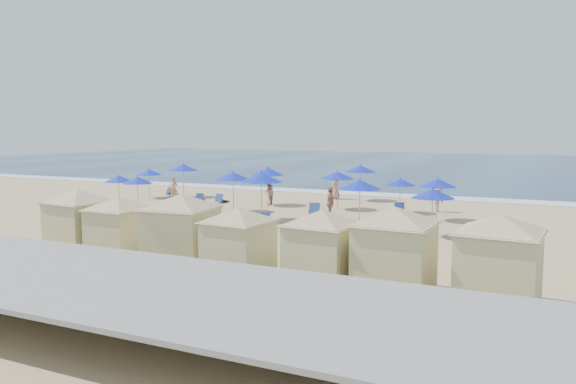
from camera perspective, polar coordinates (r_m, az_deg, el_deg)
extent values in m
plane|color=tan|center=(30.03, -4.08, -3.19)|extent=(160.00, 160.00, 0.00)
cube|color=#0E274D|center=(82.21, 15.21, 2.67)|extent=(160.00, 80.00, 0.06)
cube|color=white|center=(44.04, 5.92, -0.12)|extent=(160.00, 2.50, 0.08)
cube|color=gray|center=(19.90, -23.03, -6.99)|extent=(160.00, 2.20, 1.10)
cube|color=black|center=(25.76, -6.48, -4.01)|extent=(0.72, 0.72, 0.71)
cube|color=beige|center=(24.38, -20.43, -3.36)|extent=(2.24, 2.24, 2.05)
cube|color=tan|center=(24.23, -20.52, -0.96)|extent=(2.35, 2.35, 0.08)
pyramid|color=tan|center=(24.18, -20.57, 0.24)|extent=(4.48, 4.48, 0.51)
cube|color=beige|center=(22.70, -16.75, -4.09)|extent=(1.97, 1.97, 1.92)
cube|color=tan|center=(22.55, -16.83, -1.69)|extent=(2.07, 2.07, 0.08)
pyramid|color=tan|center=(22.49, -16.87, -0.48)|extent=(4.21, 4.21, 0.48)
cube|color=beige|center=(20.69, -10.76, -4.62)|extent=(2.33, 2.33, 2.14)
cube|color=tan|center=(20.51, -10.82, -1.67)|extent=(2.45, 2.45, 0.09)
pyramid|color=tan|center=(20.45, -10.85, -0.19)|extent=(4.68, 4.68, 0.54)
cube|color=beige|center=(19.02, -5.04, -5.86)|extent=(2.06, 2.06, 1.91)
cube|color=tan|center=(18.84, -5.07, -3.02)|extent=(2.16, 2.16, 0.08)
pyramid|color=tan|center=(18.77, -5.08, -1.59)|extent=(4.17, 4.17, 0.48)
cube|color=beige|center=(18.06, 3.44, -6.42)|extent=(2.10, 2.10, 1.96)
cube|color=tan|center=(17.86, 3.46, -3.35)|extent=(2.21, 2.21, 0.08)
pyramid|color=tan|center=(17.79, 3.47, -1.80)|extent=(4.28, 4.28, 0.49)
cube|color=beige|center=(17.39, 10.78, -6.72)|extent=(2.20, 2.20, 2.14)
cube|color=tan|center=(17.19, 10.85, -3.25)|extent=(2.31, 2.31, 0.09)
pyramid|color=tan|center=(17.11, 10.89, -1.48)|extent=(4.68, 4.68, 0.53)
cube|color=beige|center=(16.93, 20.59, -7.41)|extent=(2.26, 2.26, 2.12)
cube|color=tan|center=(16.71, 20.73, -3.89)|extent=(2.37, 2.37, 0.08)
pyramid|color=tan|center=(16.63, 20.81, -2.09)|extent=(4.63, 4.63, 0.53)
cylinder|color=#A5A8AD|center=(42.41, -13.90, 0.60)|extent=(0.05, 0.05, 1.72)
cone|color=#1123B8|center=(42.33, -13.94, 1.97)|extent=(1.91, 1.91, 0.41)
sphere|color=#1123B8|center=(42.31, -13.95, 2.31)|extent=(0.07, 0.07, 0.07)
cylinder|color=#A5A8AD|center=(37.53, -16.77, -0.23)|extent=(0.04, 0.04, 1.70)
cone|color=#1123B8|center=(37.44, -16.82, 1.31)|extent=(1.88, 1.88, 0.40)
sphere|color=#1123B8|center=(37.42, -16.83, 1.68)|extent=(0.07, 0.07, 0.07)
cylinder|color=#A5A8AD|center=(42.38, -10.57, 0.87)|extent=(0.05, 0.05, 2.01)
cone|color=#1123B8|center=(42.29, -10.60, 2.47)|extent=(2.22, 2.22, 0.48)
sphere|color=#1123B8|center=(42.27, -10.61, 2.86)|extent=(0.08, 0.08, 0.08)
cylinder|color=#A5A8AD|center=(35.71, -15.00, -0.47)|extent=(0.05, 0.05, 1.73)
cone|color=#1123B8|center=(35.61, -15.05, 1.17)|extent=(1.92, 1.92, 0.41)
sphere|color=#1123B8|center=(35.58, -15.06, 1.57)|extent=(0.07, 0.07, 0.07)
cylinder|color=#A5A8AD|center=(37.21, -2.07, 0.25)|extent=(0.05, 0.05, 2.04)
cone|color=#1123B8|center=(37.10, -2.08, 2.10)|extent=(2.25, 2.25, 0.48)
sphere|color=#1123B8|center=(37.08, -2.08, 2.56)|extent=(0.09, 0.09, 0.09)
cylinder|color=#A5A8AD|center=(34.33, -5.57, -0.33)|extent=(0.05, 0.05, 1.99)
cone|color=#1123B8|center=(34.21, -5.60, 1.63)|extent=(2.20, 2.20, 0.47)
sphere|color=#1123B8|center=(34.19, -5.60, 2.11)|extent=(0.08, 0.08, 0.08)
cylinder|color=#A5A8AD|center=(30.95, -2.72, -0.88)|extent=(0.06, 0.06, 2.17)
cone|color=#1123B8|center=(30.81, -2.73, 1.49)|extent=(2.39, 2.39, 0.51)
sphere|color=#1123B8|center=(30.79, -2.74, 2.07)|extent=(0.09, 0.09, 0.09)
cylinder|color=#A5A8AD|center=(35.39, 5.06, -0.16)|extent=(0.05, 0.05, 1.96)
cone|color=#1123B8|center=(35.28, 5.08, 1.71)|extent=(2.16, 2.16, 0.46)
sphere|color=#1123B8|center=(35.26, 5.08, 2.17)|extent=(0.08, 0.08, 0.08)
cylinder|color=#A5A8AD|center=(29.09, 7.28, -1.55)|extent=(0.05, 0.05, 2.00)
cone|color=#1123B8|center=(28.95, 7.31, 0.77)|extent=(2.21, 2.21, 0.47)
sphere|color=#1123B8|center=(28.92, 7.32, 1.33)|extent=(0.08, 0.08, 0.08)
cylinder|color=#A5A8AD|center=(39.93, 7.33, 0.62)|extent=(0.05, 0.05, 2.04)
cone|color=#1123B8|center=(39.82, 7.35, 2.35)|extent=(2.26, 2.26, 0.48)
sphere|color=#1123B8|center=(39.81, 7.36, 2.78)|extent=(0.09, 0.09, 0.09)
cylinder|color=#A5A8AD|center=(31.93, 14.88, -1.10)|extent=(0.05, 0.05, 1.90)
cone|color=#1123B8|center=(31.81, 14.93, 0.91)|extent=(2.10, 2.10, 0.45)
sphere|color=#1123B8|center=(31.78, 14.95, 1.41)|extent=(0.08, 0.08, 0.08)
cylinder|color=#A5A8AD|center=(27.03, 14.43, -2.45)|extent=(0.05, 0.05, 1.85)
cone|color=#1123B8|center=(26.89, 14.49, -0.14)|extent=(2.05, 2.05, 0.44)
sphere|color=#1123B8|center=(26.86, 14.51, 0.43)|extent=(0.08, 0.08, 0.08)
cylinder|color=#A5A8AD|center=(34.33, 11.30, -0.68)|extent=(0.04, 0.04, 1.69)
cone|color=#1123B8|center=(34.23, 11.34, 0.99)|extent=(1.87, 1.87, 0.40)
sphere|color=#1123B8|center=(34.21, 11.34, 1.40)|extent=(0.07, 0.07, 0.07)
cube|color=navy|center=(43.18, -11.42, -0.18)|extent=(0.92, 1.32, 0.33)
cube|color=navy|center=(42.88, -11.98, 0.09)|extent=(0.64, 0.49, 0.58)
cube|color=navy|center=(39.50, -8.84, -0.75)|extent=(0.91, 1.19, 0.30)
cube|color=navy|center=(39.03, -8.95, -0.51)|extent=(0.58, 0.48, 0.52)
cube|color=navy|center=(38.79, -6.68, -0.84)|extent=(0.58, 1.13, 0.30)
cube|color=navy|center=(38.36, -7.02, -0.59)|extent=(0.53, 0.33, 0.54)
cube|color=navy|center=(30.05, -2.26, -2.89)|extent=(0.92, 1.22, 0.31)
cube|color=navy|center=(29.56, -2.33, -2.61)|extent=(0.60, 0.48, 0.54)
cube|color=navy|center=(33.07, 2.93, -1.99)|extent=(0.79, 1.39, 0.36)
cube|color=navy|center=(32.50, 2.69, -1.67)|extent=(0.66, 0.44, 0.64)
cube|color=navy|center=(34.21, 11.12, -1.85)|extent=(1.02, 1.35, 0.34)
cube|color=navy|center=(33.67, 11.27, -1.56)|extent=(0.66, 0.54, 0.60)
imported|color=tan|center=(40.95, -11.53, 0.37)|extent=(0.66, 0.51, 1.60)
imported|color=tan|center=(37.20, -1.99, 0.04)|extent=(0.93, 1.04, 1.77)
imported|color=tan|center=(31.14, 4.32, -1.14)|extent=(0.71, 1.16, 1.84)
imported|color=tan|center=(35.21, 15.03, -0.70)|extent=(0.80, 1.12, 1.57)
imported|color=tan|center=(40.54, 4.87, 0.56)|extent=(0.70, 0.96, 1.80)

